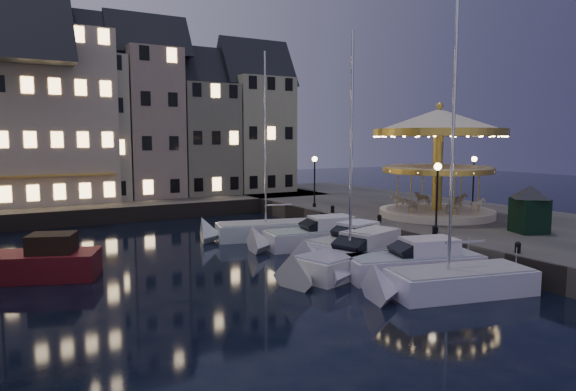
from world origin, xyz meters
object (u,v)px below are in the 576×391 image
streetlamp_c (315,174)px  motorboat_f (269,231)px  bollard_a (518,247)px  red_fishing_boat (24,265)px  streetlamp_d (474,174)px  bollard_b (435,230)px  streetlamp_b (437,187)px  motorboat_d (346,246)px  carousel (439,142)px  motorboat_a (449,283)px  bollard_d (333,209)px  motorboat_e (313,237)px  bollard_c (379,218)px  motorboat_b (406,265)px  ticket_kiosk (530,201)px  motorboat_c (355,257)px

streetlamp_c → motorboat_f: motorboat_f is taller
bollard_a → motorboat_f: motorboat_f is taller
red_fishing_boat → streetlamp_d: bearing=1.9°
streetlamp_c → bollard_b: streetlamp_c is taller
streetlamp_b → streetlamp_c: (0.00, 13.50, 0.00)m
motorboat_d → carousel: size_ratio=0.73×
motorboat_f → streetlamp_b: bearing=-55.0°
bollard_b → motorboat_a: bearing=-130.6°
streetlamp_b → red_fishing_boat: (-21.72, 5.89, -3.32)m
carousel → streetlamp_b: bearing=-135.9°
bollard_b → bollard_d: size_ratio=1.00×
motorboat_d → motorboat_e: same height
streetlamp_b → bollard_a: bearing=-95.7°
bollard_b → streetlamp_d: bearing=32.2°
bollard_c → motorboat_b: size_ratio=0.07×
motorboat_a → ticket_kiosk: motorboat_a is taller
motorboat_e → carousel: (10.23, -0.49, 6.03)m
streetlamp_c → bollard_c: 9.34m
motorboat_f → red_fishing_boat: bearing=-167.7°
bollard_b → carousel: bearing=43.7°
motorboat_c → carousel: motorboat_c is taller
motorboat_d → carousel: 12.01m
streetlamp_d → bollard_a: 17.79m
streetlamp_c → motorboat_a: bearing=-105.7°
motorboat_d → motorboat_f: (-1.30, 7.18, -0.11)m
bollard_b → motorboat_f: bearing=121.1°
red_fishing_boat → motorboat_f: bearing=12.3°
red_fishing_boat → carousel: (26.60, -1.16, 5.98)m
bollard_c → motorboat_f: bearing=141.2°
streetlamp_c → carousel: bearing=-60.9°
motorboat_a → ticket_kiosk: 11.27m
streetlamp_d → bollard_a: size_ratio=7.32×
motorboat_b → red_fishing_boat: 18.82m
streetlamp_b → motorboat_e: bearing=135.8°
motorboat_b → motorboat_c: motorboat_c is taller
motorboat_b → motorboat_f: bearing=95.6°
motorboat_a → motorboat_d: size_ratio=1.84×
carousel → ticket_kiosk: bearing=-90.5°
motorboat_b → streetlamp_b: bearing=31.4°
bollard_b → bollard_c: size_ratio=1.00×
streetlamp_d → bollard_d: bearing=165.9°
streetlamp_c → motorboat_b: bearing=-107.4°
carousel → ticket_kiosk: size_ratio=2.91×
motorboat_a → streetlamp_c: bearing=74.3°
motorboat_e → streetlamp_d: bearing=6.1°
bollard_a → streetlamp_c: bearing=88.2°
streetlamp_c → bollard_b: 14.22m
motorboat_c → ticket_kiosk: size_ratio=3.94×
ticket_kiosk → bollard_a: bearing=-149.0°
bollard_b → motorboat_f: size_ratio=0.05×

